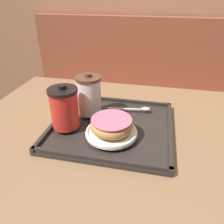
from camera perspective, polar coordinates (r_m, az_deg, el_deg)
booth_bench at (r=1.72m, az=5.06°, el=-0.18°), size 1.53×0.44×1.00m
cafe_table at (r=0.87m, az=-0.78°, el=-13.35°), size 1.02×0.82×0.74m
serving_tray at (r=0.76m, az=0.00°, el=-3.72°), size 0.40×0.38×0.02m
coffee_cup_front at (r=0.72m, az=-12.33°, el=1.11°), size 0.09×0.09×0.15m
coffee_cup_rear at (r=0.78m, az=-6.03°, el=4.47°), size 0.09×0.09×0.15m
plate_with_chocolate_donut at (r=0.69m, az=-0.14°, el=-5.25°), size 0.16×0.16×0.01m
donut_chocolate_glazed at (r=0.67m, az=-0.14°, el=-3.32°), size 0.13×0.13×0.04m
spoon at (r=0.83m, az=7.05°, el=0.83°), size 0.16×0.04×0.01m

